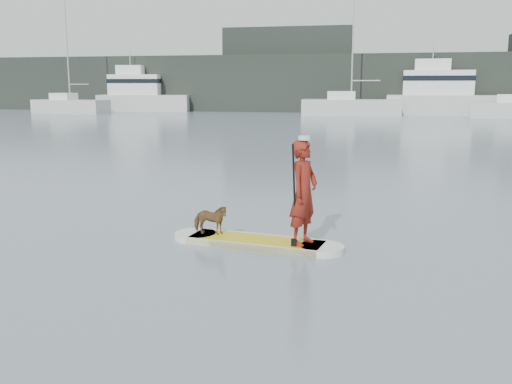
% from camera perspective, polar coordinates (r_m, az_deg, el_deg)
% --- Properties ---
extents(ground, '(140.00, 140.00, 0.00)m').
position_cam_1_polar(ground, '(10.29, 8.12, -5.90)').
color(ground, slate).
rests_on(ground, ground).
extents(paddleboard, '(3.28, 1.15, 0.12)m').
position_cam_1_polar(paddleboard, '(10.56, -0.00, -5.02)').
color(paddleboard, gold).
rests_on(paddleboard, ground).
extents(paddler, '(0.65, 0.79, 1.86)m').
position_cam_1_polar(paddler, '(10.06, 4.79, -0.07)').
color(paddler, maroon).
rests_on(paddler, paddleboard).
extents(white_cap, '(0.22, 0.22, 0.07)m').
position_cam_1_polar(white_cap, '(9.92, 4.88, 5.41)').
color(white_cap, silver).
rests_on(white_cap, paddler).
extents(dog, '(0.68, 0.33, 0.57)m').
position_cam_1_polar(dog, '(10.83, -4.60, -2.77)').
color(dog, brown).
rests_on(dog, paddleboard).
extents(paddle, '(0.10, 0.30, 2.00)m').
position_cam_1_polar(paddle, '(9.92, 3.85, -1.69)').
color(paddle, black).
rests_on(paddle, ground).
extents(sailboat_a, '(8.27, 3.62, 11.60)m').
position_cam_1_polar(sailboat_a, '(61.85, -18.11, 8.24)').
color(sailboat_a, beige).
rests_on(sailboat_a, ground).
extents(sailboat_d, '(9.28, 3.38, 13.45)m').
position_cam_1_polar(sailboat_d, '(54.88, 9.39, 8.53)').
color(sailboat_d, beige).
rests_on(sailboat_d, ground).
extents(motor_yacht_a, '(11.77, 4.08, 6.98)m').
position_cam_1_polar(motor_yacht_a, '(58.07, 18.31, 9.24)').
color(motor_yacht_a, beige).
rests_on(motor_yacht_a, ground).
extents(motor_yacht_b, '(10.31, 4.86, 6.54)m').
position_cam_1_polar(motor_yacht_b, '(64.64, -11.46, 9.55)').
color(motor_yacht_b, beige).
rests_on(motor_yacht_b, ground).
extents(shore_mass, '(90.00, 6.00, 6.00)m').
position_cam_1_polar(shore_mass, '(62.84, 12.25, 10.56)').
color(shore_mass, black).
rests_on(shore_mass, ground).
extents(shore_building_west, '(14.00, 4.00, 9.00)m').
position_cam_1_polar(shore_building_west, '(64.75, 3.23, 12.10)').
color(shore_building_west, black).
rests_on(shore_building_west, ground).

